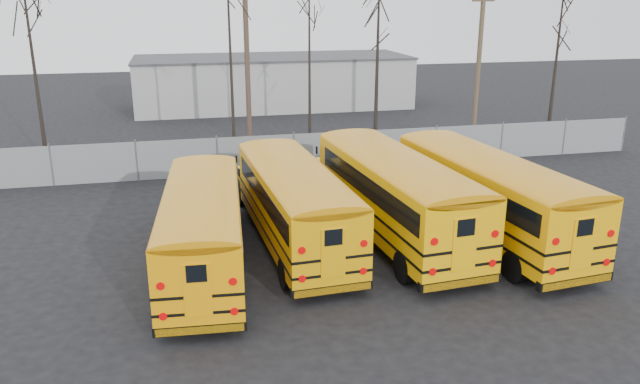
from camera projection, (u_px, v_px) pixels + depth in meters
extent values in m
plane|color=black|center=(357.00, 260.00, 22.00)|extent=(120.00, 120.00, 0.00)
cube|color=gray|center=(294.00, 153.00, 32.84)|extent=(40.00, 0.04, 2.00)
cube|color=#A1A09C|center=(273.00, 82.00, 51.54)|extent=(22.00, 8.00, 4.00)
cylinder|color=black|center=(162.00, 307.00, 17.72)|extent=(0.35, 0.99, 0.98)
cylinder|color=black|center=(240.00, 302.00, 18.03)|extent=(0.35, 0.99, 0.98)
cylinder|color=black|center=(180.00, 212.00, 25.44)|extent=(0.35, 0.99, 0.98)
cylinder|color=black|center=(235.00, 209.00, 25.75)|extent=(0.35, 0.99, 0.98)
cube|color=#F69A05|center=(203.00, 228.00, 20.52)|extent=(3.13, 9.23, 2.29)
cube|color=#F69A05|center=(207.00, 197.00, 25.77)|extent=(2.31, 1.82, 0.98)
cube|color=black|center=(201.00, 215.00, 20.18)|extent=(3.09, 8.26, 0.68)
cube|color=black|center=(204.00, 238.00, 21.51)|extent=(3.29, 10.90, 0.09)
cube|color=black|center=(204.00, 225.00, 21.36)|extent=(3.29, 10.90, 0.09)
cube|color=black|center=(200.00, 328.00, 16.70)|extent=(2.51, 0.41, 0.27)
cube|color=black|center=(208.00, 203.00, 26.67)|extent=(2.35, 0.37, 0.25)
cube|color=#F69A05|center=(197.00, 290.00, 16.24)|extent=(0.73, 0.10, 1.51)
cylinder|color=#B20505|center=(163.00, 317.00, 16.31)|extent=(0.22, 0.06, 0.21)
cylinder|color=#B20505|center=(234.00, 311.00, 16.57)|extent=(0.22, 0.06, 0.21)
cylinder|color=#B20505|center=(160.00, 286.00, 16.04)|extent=(0.22, 0.06, 0.21)
cylinder|color=#B20505|center=(233.00, 282.00, 16.30)|extent=(0.22, 0.06, 0.21)
cylinder|color=black|center=(285.00, 274.00, 19.79)|extent=(0.34, 1.02, 1.01)
cylinder|color=black|center=(353.00, 265.00, 20.40)|extent=(0.34, 1.02, 1.01)
cylinder|color=black|center=(242.00, 195.00, 27.55)|extent=(0.34, 1.02, 1.01)
cylinder|color=black|center=(292.00, 190.00, 28.15)|extent=(0.34, 1.02, 1.01)
cube|color=#EBA005|center=(295.00, 203.00, 22.74)|extent=(3.05, 9.51, 2.37)
cube|color=#EBA005|center=(265.00, 180.00, 28.02)|extent=(2.36, 1.84, 1.01)
cube|color=black|center=(296.00, 191.00, 22.39)|extent=(3.03, 8.51, 0.71)
cube|color=black|center=(290.00, 215.00, 23.74)|extent=(3.18, 11.25, 0.09)
cube|color=black|center=(289.00, 202.00, 23.59)|extent=(3.18, 11.25, 0.09)
cube|color=black|center=(332.00, 288.00, 18.91)|extent=(2.59, 0.37, 0.28)
cube|color=black|center=(262.00, 186.00, 28.93)|extent=(2.43, 0.34, 0.26)
cube|color=#EBA005|center=(333.00, 253.00, 18.44)|extent=(0.76, 0.08, 1.56)
cylinder|color=#B20505|center=(302.00, 279.00, 18.39)|extent=(0.22, 0.05, 0.22)
cylinder|color=#B20505|center=(363.00, 271.00, 18.90)|extent=(0.22, 0.05, 0.22)
cylinder|color=#B20505|center=(302.00, 250.00, 18.12)|extent=(0.22, 0.05, 0.22)
cylinder|color=#B20505|center=(364.00, 243.00, 18.62)|extent=(0.22, 0.05, 0.22)
cylinder|color=black|center=(404.00, 267.00, 20.18)|extent=(0.39, 1.11, 1.08)
cylinder|color=black|center=(471.00, 258.00, 20.89)|extent=(0.39, 1.11, 1.08)
cylinder|color=black|center=(319.00, 188.00, 28.45)|extent=(0.39, 1.11, 1.08)
cylinder|color=black|center=(369.00, 183.00, 29.16)|extent=(0.39, 1.11, 1.08)
cube|color=#FFB105|center=(395.00, 194.00, 23.35)|extent=(3.55, 10.28, 2.55)
cube|color=#FFB105|center=(342.00, 172.00, 28.98)|extent=(2.59, 2.04, 1.08)
cube|color=black|center=(398.00, 181.00, 22.98)|extent=(3.50, 9.20, 0.76)
cube|color=black|center=(385.00, 207.00, 24.42)|extent=(3.74, 12.14, 0.10)
cube|color=black|center=(385.00, 193.00, 24.26)|extent=(3.74, 12.14, 0.10)
cube|color=black|center=(460.00, 282.00, 19.27)|extent=(2.79, 0.47, 0.30)
cube|color=black|center=(335.00, 179.00, 29.95)|extent=(2.61, 0.43, 0.28)
cube|color=#FFB105|center=(465.00, 244.00, 18.77)|extent=(0.81, 0.11, 1.68)
cylinder|color=#B20505|center=(433.00, 272.00, 18.69)|extent=(0.24, 0.06, 0.24)
cylinder|color=#B20505|center=(492.00, 263.00, 19.29)|extent=(0.24, 0.06, 0.24)
cylinder|color=#B20505|center=(434.00, 242.00, 18.39)|extent=(0.24, 0.06, 0.24)
cylinder|color=#B20505|center=(495.00, 234.00, 18.99)|extent=(0.24, 0.06, 0.24)
cylinder|color=black|center=(515.00, 267.00, 20.22)|extent=(0.41, 1.10, 1.07)
cylinder|color=black|center=(576.00, 257.00, 20.97)|extent=(0.41, 1.10, 1.07)
cylinder|color=black|center=(395.00, 189.00, 28.33)|extent=(0.41, 1.10, 1.07)
cylinder|color=black|center=(443.00, 184.00, 29.07)|extent=(0.41, 1.10, 1.07)
cube|color=#FFAB05|center=(489.00, 195.00, 23.35)|extent=(3.68, 10.17, 2.51)
cube|color=#FFAB05|center=(416.00, 173.00, 28.88)|extent=(2.58, 2.06, 1.07)
cube|color=black|center=(494.00, 182.00, 22.99)|extent=(3.61, 9.11, 0.75)
cube|color=black|center=(475.00, 207.00, 24.41)|extent=(3.90, 12.01, 0.10)
cube|color=black|center=(476.00, 194.00, 24.24)|extent=(3.90, 12.01, 0.10)
cube|color=black|center=(575.00, 281.00, 19.36)|extent=(2.75, 0.51, 0.30)
cube|color=black|center=(407.00, 180.00, 29.83)|extent=(2.58, 0.48, 0.28)
cube|color=#FFAB05|center=(583.00, 244.00, 18.86)|extent=(0.80, 0.12, 1.66)
cylinder|color=#B20505|center=(552.00, 271.00, 18.77)|extent=(0.24, 0.07, 0.24)
cylinder|color=#B20505|center=(607.00, 262.00, 19.39)|extent=(0.24, 0.07, 0.24)
cylinder|color=#B20505|center=(556.00, 242.00, 18.47)|extent=(0.24, 0.07, 0.24)
cylinder|color=#B20505|center=(611.00, 233.00, 19.10)|extent=(0.24, 0.07, 0.24)
cylinder|color=#4A362A|center=(247.00, 60.00, 38.06)|extent=(0.32, 0.32, 10.25)
cylinder|color=brown|center=(478.00, 70.00, 37.67)|extent=(0.29, 0.29, 9.23)
cube|color=brown|center=(483.00, 0.00, 36.46)|extent=(1.62, 0.54, 0.12)
cone|color=black|center=(34.00, 67.00, 33.13)|extent=(0.26, 0.26, 10.52)
cone|color=black|center=(230.00, 50.00, 33.71)|extent=(0.26, 0.26, 12.18)
cone|color=black|center=(309.00, 58.00, 36.26)|extent=(0.26, 0.26, 10.87)
cone|color=black|center=(377.00, 68.00, 35.27)|extent=(0.26, 0.26, 9.97)
cone|color=black|center=(556.00, 63.00, 40.90)|extent=(0.26, 0.26, 9.27)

